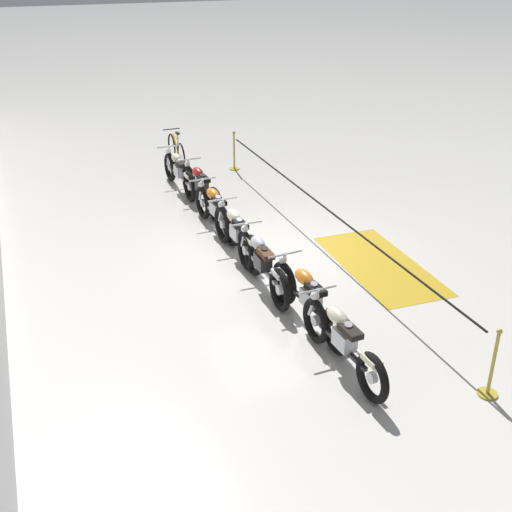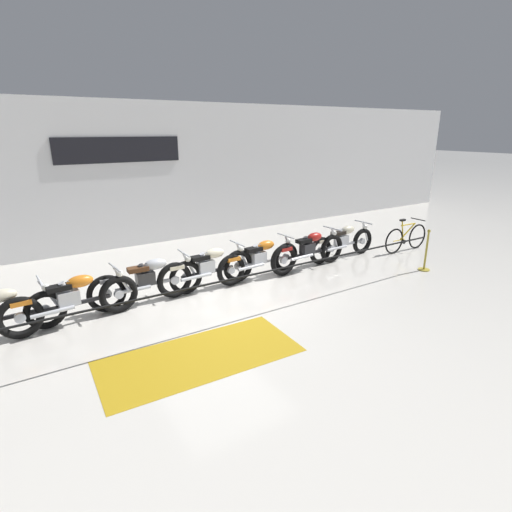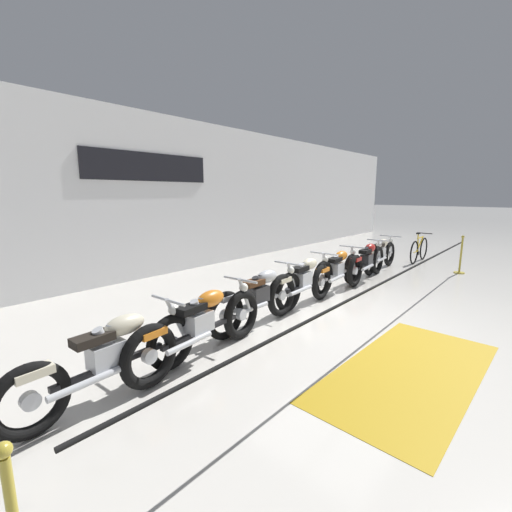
% 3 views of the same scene
% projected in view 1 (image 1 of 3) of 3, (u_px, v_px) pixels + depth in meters
% --- Properties ---
extents(ground_plane, '(120.00, 120.00, 0.00)m').
position_uv_depth(ground_plane, '(270.00, 252.00, 12.79)').
color(ground_plane, silver).
extents(motorcycle_cream_0, '(2.28, 0.62, 0.94)m').
position_uv_depth(motorcycle_cream_0, '(342.00, 341.00, 9.11)').
color(motorcycle_cream_0, black).
rests_on(motorcycle_cream_0, ground).
extents(motorcycle_orange_1, '(2.42, 0.62, 0.95)m').
position_uv_depth(motorcycle_orange_1, '(309.00, 300.00, 10.14)').
color(motorcycle_orange_1, black).
rests_on(motorcycle_orange_1, ground).
extents(motorcycle_silver_2, '(2.38, 0.62, 0.95)m').
position_uv_depth(motorcycle_silver_2, '(262.00, 263.00, 11.29)').
color(motorcycle_silver_2, black).
rests_on(motorcycle_silver_2, ground).
extents(motorcycle_cream_3, '(2.35, 0.62, 0.96)m').
position_uv_depth(motorcycle_cream_3, '(237.00, 235.00, 12.40)').
color(motorcycle_cream_3, black).
rests_on(motorcycle_cream_3, ground).
extents(motorcycle_orange_4, '(2.35, 0.62, 0.94)m').
position_uv_depth(motorcycle_orange_4, '(216.00, 211.00, 13.54)').
color(motorcycle_orange_4, black).
rests_on(motorcycle_orange_4, ground).
extents(motorcycle_red_5, '(2.43, 0.62, 0.96)m').
position_uv_depth(motorcycle_red_5, '(201.00, 188.00, 14.75)').
color(motorcycle_red_5, black).
rests_on(motorcycle_red_5, ground).
extents(motorcycle_cream_6, '(2.35, 0.62, 0.94)m').
position_uv_depth(motorcycle_cream_6, '(179.00, 173.00, 15.80)').
color(motorcycle_cream_6, black).
rests_on(motorcycle_cream_6, ground).
extents(bicycle, '(1.75, 0.48, 0.97)m').
position_uv_depth(bicycle, '(176.00, 151.00, 17.71)').
color(bicycle, black).
rests_on(bicycle, ground).
extents(stanchion_far_left, '(10.36, 0.28, 1.05)m').
position_uv_depth(stanchion_far_left, '(355.00, 238.00, 11.62)').
color(stanchion_far_left, gold).
rests_on(stanchion_far_left, ground).
extents(stanchion_mid_left, '(0.28, 0.28, 1.05)m').
position_uv_depth(stanchion_mid_left, '(234.00, 156.00, 17.34)').
color(stanchion_mid_left, gold).
rests_on(stanchion_mid_left, ground).
extents(floor_banner, '(3.14, 1.51, 0.01)m').
position_uv_depth(floor_banner, '(380.00, 265.00, 12.29)').
color(floor_banner, '#B78E19').
rests_on(floor_banner, ground).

